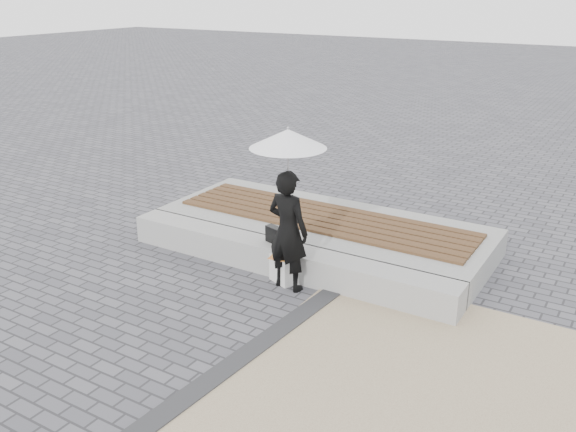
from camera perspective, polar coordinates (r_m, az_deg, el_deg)
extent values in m
plane|color=#515156|center=(7.49, -7.03, -9.66)|extent=(80.00, 80.00, 0.00)
cube|color=#2C2C2E|center=(6.75, -4.56, -13.05)|extent=(0.61, 5.20, 0.04)
cube|color=gray|center=(8.56, -0.49, -3.96)|extent=(5.00, 0.45, 0.40)
cube|color=gray|center=(9.52, 3.31, -1.40)|extent=(5.00, 2.00, 0.40)
imported|color=black|center=(7.91, 0.00, -1.36)|extent=(0.62, 0.44, 1.60)
cylinder|color=#A9A9AD|center=(7.70, 0.00, 2.82)|extent=(0.02, 0.02, 0.95)
cone|color=white|center=(7.55, 0.00, 7.11)|extent=(0.95, 0.95, 0.23)
sphere|color=#A9A9AD|center=(7.52, 0.00, 8.08)|extent=(0.03, 0.03, 0.03)
cube|color=black|center=(8.51, -1.10, -1.79)|extent=(0.35, 0.21, 0.23)
cube|color=silver|center=(8.28, -0.61, -4.93)|extent=(0.39, 0.27, 0.38)
cube|color=#CD4437|center=(8.16, -0.80, -3.84)|extent=(0.28, 0.22, 0.01)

